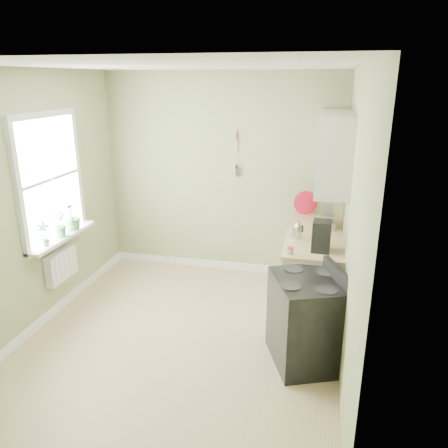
% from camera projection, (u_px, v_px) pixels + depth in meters
% --- Properties ---
extents(floor, '(3.20, 3.60, 0.02)m').
position_uv_depth(floor, '(183.00, 336.00, 4.64)').
color(floor, tan).
rests_on(floor, ground).
extents(ceiling, '(3.20, 3.60, 0.02)m').
position_uv_depth(ceiling, '(174.00, 64.00, 3.78)').
color(ceiling, white).
rests_on(ceiling, wall_back).
extents(wall_back, '(3.20, 0.02, 2.70)m').
position_uv_depth(wall_back, '(222.00, 176.00, 5.88)').
color(wall_back, '#96A06D').
rests_on(wall_back, floor).
extents(wall_left, '(0.02, 3.60, 2.70)m').
position_uv_depth(wall_left, '(32.00, 204.00, 4.55)').
color(wall_left, '#96A06D').
rests_on(wall_left, floor).
extents(wall_right, '(0.02, 3.60, 2.70)m').
position_uv_depth(wall_right, '(352.00, 226.00, 3.86)').
color(wall_right, '#96A06D').
rests_on(wall_right, floor).
extents(base_cabinets, '(0.60, 1.60, 0.87)m').
position_uv_depth(base_cabinets, '(314.00, 271.00, 5.14)').
color(base_cabinets, silver).
rests_on(base_cabinets, floor).
extents(countertop, '(0.64, 1.60, 0.04)m').
position_uv_depth(countertop, '(315.00, 235.00, 5.00)').
color(countertop, tan).
rests_on(countertop, base_cabinets).
extents(upper_cabinets, '(0.35, 1.40, 0.80)m').
position_uv_depth(upper_cabinets, '(334.00, 150.00, 4.76)').
color(upper_cabinets, silver).
rests_on(upper_cabinets, wall_right).
extents(window, '(0.06, 1.14, 1.44)m').
position_uv_depth(window, '(49.00, 179.00, 4.76)').
color(window, white).
rests_on(window, wall_left).
extents(window_sill, '(0.18, 1.14, 0.04)m').
position_uv_depth(window_sill, '(63.00, 237.00, 4.96)').
color(window_sill, white).
rests_on(window_sill, wall_left).
extents(radiator, '(0.12, 0.50, 0.35)m').
position_uv_depth(radiator, '(61.00, 265.00, 5.02)').
color(radiator, white).
rests_on(radiator, wall_left).
extents(wall_utensils, '(0.02, 0.14, 0.58)m').
position_uv_depth(wall_utensils, '(236.00, 161.00, 5.74)').
color(wall_utensils, tan).
rests_on(wall_utensils, wall_back).
extents(stove, '(0.85, 0.87, 0.98)m').
position_uv_depth(stove, '(307.00, 320.00, 4.10)').
color(stove, black).
rests_on(stove, floor).
extents(stand_mixer, '(0.21, 0.34, 0.40)m').
position_uv_depth(stand_mixer, '(327.00, 213.00, 5.16)').
color(stand_mixer, '#B2B2B7').
rests_on(stand_mixer, countertop).
extents(kettle, '(0.18, 0.11, 0.18)m').
position_uv_depth(kettle, '(297.00, 231.00, 4.81)').
color(kettle, silver).
rests_on(kettle, countertop).
extents(coffee_maker, '(0.19, 0.21, 0.32)m').
position_uv_depth(coffee_maker, '(321.00, 237.00, 4.44)').
color(coffee_maker, black).
rests_on(coffee_maker, countertop).
extents(red_tray, '(0.31, 0.16, 0.31)m').
position_uv_depth(red_tray, '(306.00, 203.00, 5.65)').
color(red_tray, red).
rests_on(red_tray, countertop).
extents(jar, '(0.07, 0.07, 0.07)m').
position_uv_depth(jar, '(290.00, 251.00, 4.39)').
color(jar, '#ABA38D').
rests_on(jar, countertop).
extents(plant_a, '(0.17, 0.16, 0.27)m').
position_uv_depth(plant_a, '(44.00, 234.00, 4.60)').
color(plant_a, '#397A3B').
rests_on(plant_a, window_sill).
extents(plant_b, '(0.21, 0.22, 0.30)m').
position_uv_depth(plant_b, '(60.00, 224.00, 4.87)').
color(plant_b, '#397A3B').
rests_on(plant_b, window_sill).
extents(plant_c, '(0.22, 0.22, 0.34)m').
position_uv_depth(plant_c, '(72.00, 216.00, 5.09)').
color(plant_c, '#397A3B').
rests_on(plant_c, window_sill).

